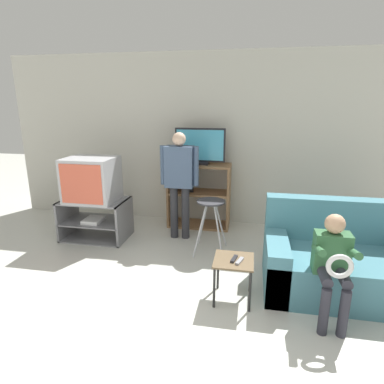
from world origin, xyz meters
The scene contains 12 objects.
wall_back centered at (0.00, 3.38, 1.30)m, with size 6.40×0.06×2.60m.
tv_stand centered at (-1.43, 2.37, 0.28)m, with size 0.90×0.58×0.56m.
television_main centered at (-1.43, 2.36, 0.86)m, with size 0.65×0.57×0.60m.
media_shelf centered at (-0.06, 3.11, 0.50)m, with size 0.94×0.41×0.98m.
television_flat centered at (-0.05, 3.10, 1.24)m, with size 0.74×0.20×0.53m.
folding_stool centered at (0.23, 2.23, 0.56)m, with size 0.40×0.45×0.69m.
snack_table centered at (0.59, 1.22, 0.36)m, with size 0.38×0.38×0.43m.
remote_control_black centered at (0.59, 1.22, 0.44)m, with size 0.04×0.14×0.02m, color #232328.
remote_control_white centered at (0.64, 1.19, 0.44)m, with size 0.04×0.14×0.02m, color gray.
couch centered at (1.64, 1.63, 0.29)m, with size 1.49×0.92×0.89m.
person_standing_adult centered at (-0.25, 2.60, 0.90)m, with size 0.53×0.20×1.49m.
person_seated_child centered at (1.43, 1.09, 0.57)m, with size 0.33×0.43×0.96m.
Camera 1 is at (0.71, -1.56, 1.87)m, focal length 30.00 mm.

